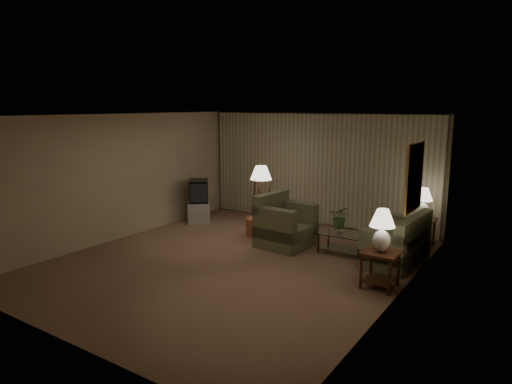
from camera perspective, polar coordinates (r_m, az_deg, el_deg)
ground at (r=8.61m, az=-2.75°, el=-8.72°), size 7.00×7.00×0.00m
room_shell at (r=9.43m, az=2.70°, el=3.92°), size 6.04×7.02×2.72m
sofa at (r=8.89m, az=17.10°, el=-6.11°), size 1.72×1.00×0.73m
armchair at (r=9.43m, az=3.73°, el=-4.26°), size 1.17×1.12×0.86m
side_table_near at (r=7.60m, az=15.27°, el=-8.50°), size 0.56×0.56×0.60m
side_table_far at (r=9.99m, az=19.97°, el=-4.19°), size 0.53×0.45×0.60m
table_lamp_near at (r=7.43m, az=15.50°, el=-4.18°), size 0.40×0.40×0.69m
table_lamp_far at (r=9.86m, az=20.18°, el=-0.99°), size 0.37×0.37×0.63m
coffee_table at (r=9.11m, az=11.25°, el=-5.98°), size 1.12×0.61×0.41m
tv_cabinet at (r=11.57m, az=-7.11°, el=-2.39°), size 1.37×1.37×0.50m
crt_tv at (r=11.47m, az=-7.17°, el=0.16°), size 1.08×1.08×0.55m
floor_lamp at (r=10.42m, az=0.63°, el=-0.68°), size 0.50×0.50×1.53m
ottoman at (r=10.25m, az=0.40°, el=-4.34°), size 0.72×0.72×0.39m
vase at (r=9.10m, az=10.43°, el=-4.56°), size 0.15×0.15×0.15m
flowers at (r=9.03m, az=10.49°, el=-2.74°), size 0.45×0.41×0.44m
book at (r=8.89m, az=12.53°, el=-5.47°), size 0.23×0.26×0.02m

